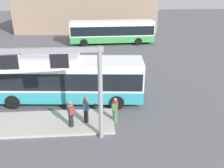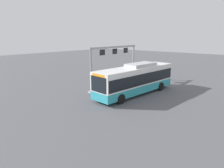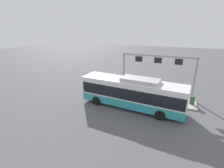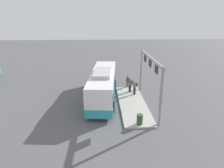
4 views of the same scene
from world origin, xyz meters
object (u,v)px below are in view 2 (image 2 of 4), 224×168
object	(u,v)px
bus_main	(136,78)
person_boarding	(95,87)
person_waiting_mid	(107,81)
trash_bin	(142,77)
person_waiting_near	(105,83)

from	to	relation	value
bus_main	person_boarding	world-z (taller)	bus_main
person_boarding	person_waiting_mid	size ratio (longest dim) A/B	1.00
trash_bin	person_boarding	bearing A→B (deg)	-1.10
bus_main	trash_bin	bearing A→B (deg)	-148.94
person_waiting_mid	person_waiting_near	bearing A→B (deg)	-86.11
person_waiting_near	bus_main	bearing A→B (deg)	18.19
bus_main	person_boarding	distance (m)	4.74
bus_main	person_boarding	bearing A→B (deg)	-38.84
person_waiting_near	trash_bin	world-z (taller)	person_waiting_near
person_boarding	person_waiting_near	bearing A→B (deg)	107.70
person_waiting_mid	trash_bin	world-z (taller)	person_waiting_mid
person_waiting_near	trash_bin	size ratio (longest dim) A/B	1.86
trash_bin	person_waiting_near	bearing A→B (deg)	-1.82
person_boarding	trash_bin	size ratio (longest dim) A/B	1.86
person_waiting_near	person_boarding	bearing A→B (deg)	-95.73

